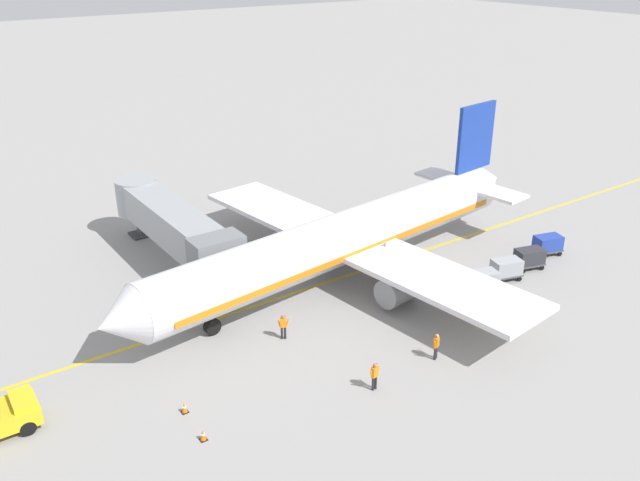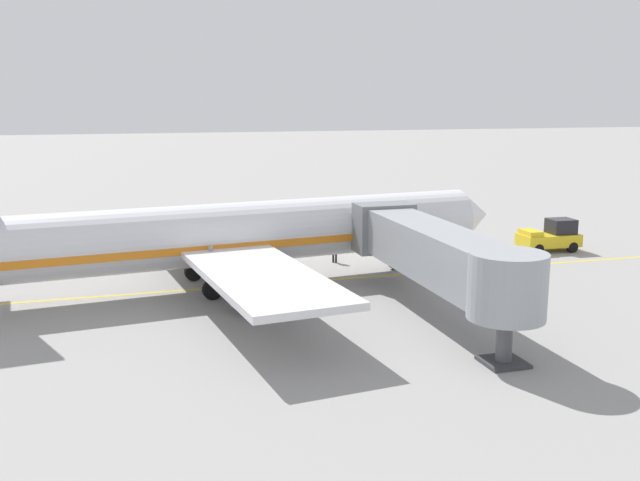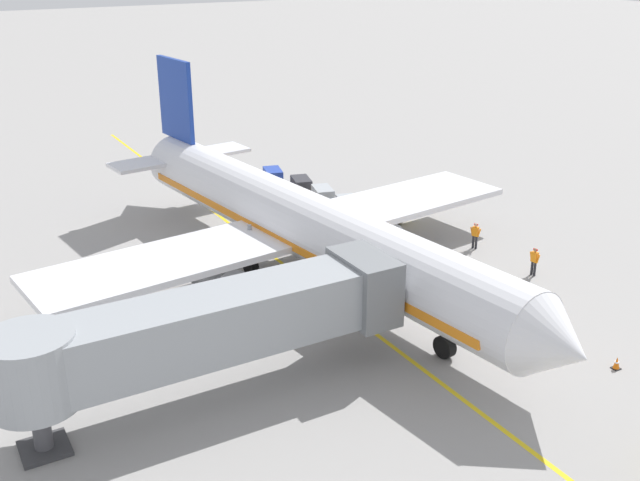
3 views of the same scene
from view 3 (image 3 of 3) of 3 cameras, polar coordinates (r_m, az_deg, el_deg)
name	(u,v)px [view 3 (image 3 of 3)]	position (r m, az deg, el deg)	size (l,w,h in m)	color
ground_plane	(304,280)	(42.73, -1.23, -3.01)	(400.00, 400.00, 0.00)	gray
gate_lead_in_line	(304,280)	(42.72, -1.23, -3.00)	(0.24, 80.00, 0.01)	gold
parked_airliner	(300,223)	(42.10, -1.50, 1.30)	(30.40, 37.34, 10.63)	silver
jet_bridge	(209,326)	(30.78, -8.42, -6.46)	(17.01, 3.50, 4.98)	#93999E
baggage_tug_lead	(388,211)	(51.64, 5.18, 2.23)	(2.54, 2.68, 1.62)	gold
baggage_cart_front	(348,207)	(51.66, 2.12, 2.59)	(1.85, 2.98, 1.58)	#4C4C51
baggage_cart_second_in_train	(323,196)	(53.82, 0.21, 3.40)	(1.85, 2.98, 1.58)	#4C4C51
baggage_cart_third_in_train	(301,186)	(56.06, -1.44, 4.15)	(1.85, 2.98, 1.58)	#4C4C51
baggage_cart_tail_end	(273,177)	(58.40, -3.60, 4.84)	(1.85, 2.98, 1.58)	#4C4C51
ground_crew_wing_walker	(475,234)	(47.68, 11.74, 0.47)	(0.39, 0.69, 1.69)	#232328
ground_crew_loader	(450,297)	(39.15, 9.88, -4.23)	(0.41, 0.68, 1.69)	#232328
ground_crew_marshaller	(534,260)	(44.64, 16.00, -1.44)	(0.28, 0.73, 1.69)	#232328
safety_cone_nose_left	(617,363)	(36.63, 21.65, -8.67)	(0.36, 0.36, 0.59)	black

